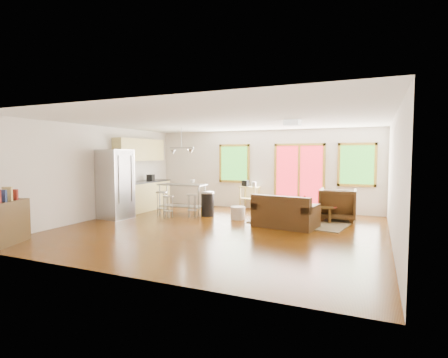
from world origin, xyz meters
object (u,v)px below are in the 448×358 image
at_px(rug, 302,221).
at_px(loveseat, 285,214).
at_px(refrigerator, 116,184).
at_px(coffee_table, 312,207).
at_px(kitchen_cart, 249,190).
at_px(ottoman, 291,209).
at_px(island, 182,193).
at_px(armchair, 338,203).

relative_size(rug, loveseat, 1.47).
bearing_deg(refrigerator, coffee_table, 25.02).
xyz_separation_m(rug, loveseat, (-0.26, -0.86, 0.31)).
xyz_separation_m(rug, kitchen_cart, (-2.02, 1.47, 0.64)).
relative_size(loveseat, ottoman, 2.52).
distance_m(coffee_table, island, 3.84).
xyz_separation_m(island, kitchen_cart, (1.57, 1.65, 0.02)).
distance_m(armchair, island, 4.51).
distance_m(loveseat, coffee_table, 1.14).
bearing_deg(island, coffee_table, 5.19).
relative_size(rug, coffee_table, 2.01).
bearing_deg(refrigerator, armchair, 26.79).
relative_size(refrigerator, island, 1.33).
bearing_deg(rug, kitchen_cart, 143.97).
bearing_deg(coffee_table, loveseat, -115.03).
xyz_separation_m(coffee_table, refrigerator, (-5.15, -1.74, 0.59)).
relative_size(loveseat, refrigerator, 0.84).
distance_m(rug, refrigerator, 5.26).
bearing_deg(armchair, ottoman, -6.74).
bearing_deg(armchair, coffee_table, 30.62).
distance_m(rug, kitchen_cart, 2.58).
bearing_deg(loveseat, refrigerator, -161.60).
height_order(island, kitchen_cart, kitchen_cart).
bearing_deg(coffee_table, armchair, 33.32).
xyz_separation_m(coffee_table, kitchen_cart, (-2.24, 1.30, 0.27)).
relative_size(refrigerator, kitchen_cart, 2.04).
distance_m(refrigerator, island, 1.96).
relative_size(loveseat, kitchen_cart, 1.72).
bearing_deg(refrigerator, kitchen_cart, 52.61).
height_order(armchair, refrigerator, refrigerator).
xyz_separation_m(rug, refrigerator, (-4.93, -1.57, 0.96)).
bearing_deg(island, loveseat, -11.58).
height_order(refrigerator, kitchen_cart, refrigerator).
distance_m(loveseat, armchair, 1.83).
xyz_separation_m(refrigerator, kitchen_cart, (2.91, 3.04, -0.32)).
height_order(rug, island, island).
distance_m(coffee_table, ottoman, 0.86).
bearing_deg(kitchen_cart, ottoman, -26.76).
bearing_deg(kitchen_cart, refrigerator, -133.71).
bearing_deg(rug, coffee_table, 37.67).
relative_size(loveseat, armchair, 1.68).
height_order(coffee_table, refrigerator, refrigerator).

